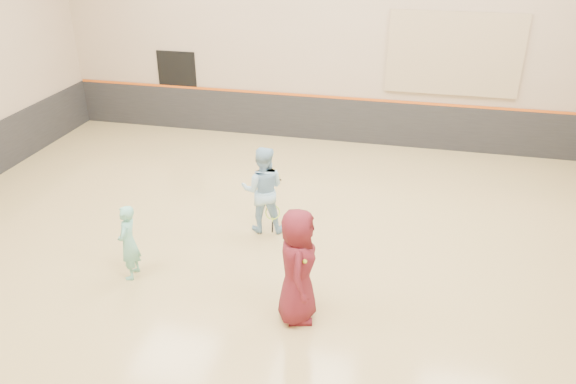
% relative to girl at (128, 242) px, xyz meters
% --- Properties ---
extents(room, '(15.04, 12.04, 6.22)m').
position_rel_girl_xyz_m(room, '(2.44, 1.09, 0.14)').
color(room, tan).
rests_on(room, ground).
extents(wainscot_back, '(14.90, 0.04, 1.20)m').
position_rel_girl_xyz_m(wainscot_back, '(2.44, 7.06, -0.07)').
color(wainscot_back, '#232326').
rests_on(wainscot_back, floor).
extents(accent_stripe, '(14.90, 0.03, 0.06)m').
position_rel_girl_xyz_m(accent_stripe, '(2.44, 7.05, 0.55)').
color(accent_stripe, '#D85914').
rests_on(accent_stripe, wall_back).
extents(acoustic_panel, '(3.20, 0.08, 2.00)m').
position_rel_girl_xyz_m(acoustic_panel, '(5.24, 7.04, 1.83)').
color(acoustic_panel, tan).
rests_on(acoustic_panel, wall_back).
extents(doorway, '(1.10, 0.05, 2.20)m').
position_rel_girl_xyz_m(doorway, '(-2.06, 7.07, 0.43)').
color(doorway, black).
rests_on(doorway, floor).
extents(girl, '(0.37, 0.52, 1.34)m').
position_rel_girl_xyz_m(girl, '(0.00, 0.00, 0.00)').
color(girl, '#71C4B2').
rests_on(girl, floor).
extents(instructor, '(0.95, 0.80, 1.73)m').
position_rel_girl_xyz_m(instructor, '(1.77, 2.03, 0.20)').
color(instructor, '#99CBEC').
rests_on(instructor, floor).
extents(young_man, '(0.75, 1.00, 1.85)m').
position_rel_girl_xyz_m(young_man, '(2.97, -0.42, 0.26)').
color(young_man, '#5B151F').
rests_on(young_man, floor).
extents(held_racket, '(0.36, 0.36, 0.56)m').
position_rel_girl_xyz_m(held_racket, '(2.00, 1.88, -0.18)').
color(held_racket, '#AADD30').
rests_on(held_racket, instructor).
extents(spare_racket, '(0.69, 0.69, 0.17)m').
position_rel_girl_xyz_m(spare_racket, '(1.35, 4.40, -0.58)').
color(spare_racket, gold).
rests_on(spare_racket, floor).
extents(ball_under_racket, '(0.07, 0.07, 0.07)m').
position_rel_girl_xyz_m(ball_under_racket, '(2.39, 1.38, -0.64)').
color(ball_under_racket, '#C8DD33').
rests_on(ball_under_racket, floor).
extents(ball_in_hand, '(0.07, 0.07, 0.07)m').
position_rel_girl_xyz_m(ball_in_hand, '(3.12, -0.63, 0.50)').
color(ball_in_hand, gold).
rests_on(ball_in_hand, young_man).
extents(ball_beside_spare, '(0.07, 0.07, 0.07)m').
position_rel_girl_xyz_m(ball_beside_spare, '(1.58, 2.98, -0.64)').
color(ball_beside_spare, yellow).
rests_on(ball_beside_spare, floor).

